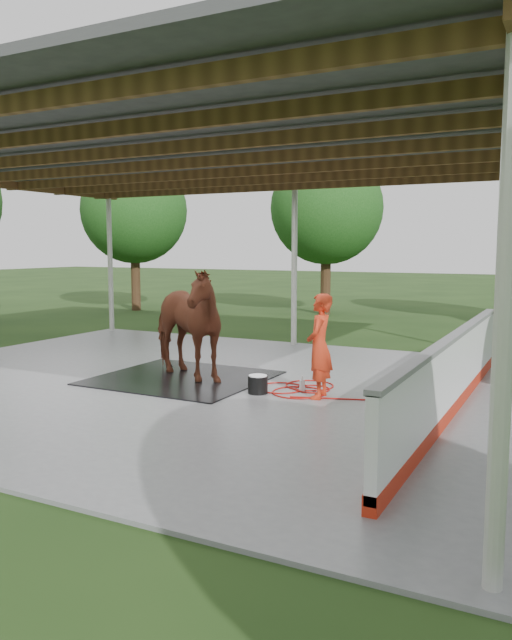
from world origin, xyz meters
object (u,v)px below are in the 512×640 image
at_px(horse, 181,323).
at_px(handler, 319,346).
at_px(dasher_board, 454,375).
at_px(wash_bucket, 258,384).

bearing_deg(horse, handler, -69.87).
distance_m(dasher_board, handler, 2.06).
relative_size(handler, wash_bucket, 5.09).
distance_m(handler, wash_bucket, 1.21).
bearing_deg(handler, wash_bucket, -88.19).
height_order(handler, wash_bucket, handler).
height_order(horse, handler, horse).
xyz_separation_m(dasher_board, wash_bucket, (-3.04, -0.26, -0.39)).
xyz_separation_m(horse, wash_bucket, (1.76, -0.40, -0.86)).
relative_size(dasher_board, horse, 3.39).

